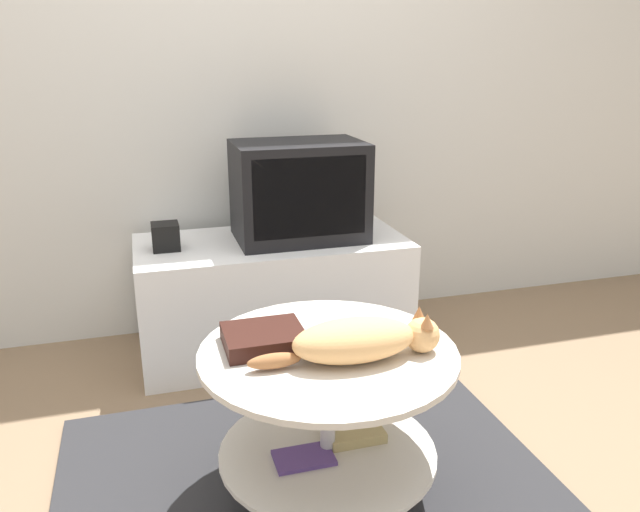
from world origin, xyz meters
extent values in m
plane|color=#7F664C|center=(0.00, 0.00, 0.00)|extent=(12.00, 12.00, 0.00)
cube|color=silver|center=(0.00, 1.41, 1.30)|extent=(8.00, 0.05, 2.60)
cube|color=#28282B|center=(0.00, 0.00, 0.01)|extent=(1.49, 1.32, 0.02)
cube|color=white|center=(0.11, 1.06, 0.25)|extent=(1.14, 0.54, 0.51)
cube|color=silver|center=(0.11, 0.79, 0.30)|extent=(0.51, 0.01, 0.14)
cube|color=black|center=(0.23, 1.06, 0.71)|extent=(0.54, 0.37, 0.41)
cube|color=black|center=(0.23, 0.88, 0.72)|extent=(0.46, 0.01, 0.32)
cube|color=black|center=(-0.33, 1.05, 0.56)|extent=(0.11, 0.11, 0.11)
cylinder|color=#B2B2B7|center=(0.04, 0.03, 0.03)|extent=(0.30, 0.30, 0.01)
cylinder|color=#B7B7BC|center=(0.04, 0.03, 0.25)|extent=(0.04, 0.04, 0.46)
cylinder|color=beige|center=(0.04, 0.03, 0.17)|extent=(0.63, 0.63, 0.01)
cylinder|color=beige|center=(0.04, 0.03, 0.49)|extent=(0.71, 0.71, 0.02)
cube|color=tan|center=(0.14, 0.08, 0.19)|extent=(0.17, 0.16, 0.03)
cube|color=#51387A|center=(-0.04, 0.00, 0.18)|extent=(0.17, 0.11, 0.01)
cube|color=black|center=(-0.12, 0.10, 0.52)|extent=(0.22, 0.18, 0.05)
ellipsoid|color=tan|center=(0.09, -0.05, 0.55)|extent=(0.34, 0.16, 0.11)
sphere|color=tan|center=(0.28, -0.05, 0.54)|extent=(0.10, 0.10, 0.10)
cone|color=#996038|center=(0.28, -0.02, 0.60)|extent=(0.04, 0.04, 0.04)
cone|color=#996038|center=(0.28, -0.08, 0.60)|extent=(0.04, 0.04, 0.04)
ellipsoid|color=#996038|center=(-0.12, -0.04, 0.52)|extent=(0.14, 0.04, 0.04)
camera|label=1|loc=(-0.41, -1.44, 1.27)|focal=35.00mm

